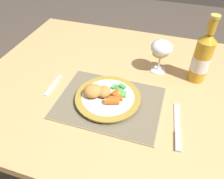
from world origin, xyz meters
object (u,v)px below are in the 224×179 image
Objects in this scene: wine_glass at (161,49)px; table_knife at (177,130)px; dinner_plate at (108,98)px; fork at (52,87)px; dining_table at (122,101)px; bottle at (202,58)px.

table_knife is at bearing -69.90° from wine_glass.
dinner_plate is 0.23m from fork.
dining_table is 0.30m from table_knife.
dining_table is at bearing 77.89° from dinner_plate.
dining_table is 0.27m from wine_glass.
dinner_plate is 0.26m from table_knife.
table_knife is at bearing -36.86° from dining_table.
dinner_plate is at bearing 167.55° from table_knife.
bottle is at bearing 23.02° from fork.
dinner_plate is 1.18× the size of table_knife.
bottle is at bearing 81.15° from table_knife.
wine_glass is (-0.11, 0.30, 0.10)m from table_knife.
bottle reaches higher than table_knife.
table_knife reaches higher than fork.
wine_glass is 0.52× the size of bottle.
dining_table is 5.85× the size of table_knife.
wine_glass is (0.37, 0.23, 0.10)m from fork.
bottle is (0.53, 0.22, 0.10)m from fork.
wine_glass reaches higher than dinner_plate.
fork is 0.90× the size of wine_glass.
dinner_plate is at bearing -120.45° from wine_glass.
table_knife is (0.23, -0.17, 0.10)m from dining_table.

